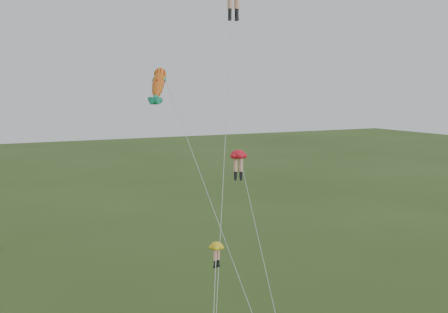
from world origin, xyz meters
name	(u,v)px	position (x,y,z in m)	size (l,w,h in m)	color
legs_kite_red_mid	(239,160)	(3.89, 7.94, 11.67)	(2.81, 10.97, 12.41)	red
legs_kite_yellow	(216,259)	(-1.80, -0.19, 7.69)	(3.06, 4.84, 8.56)	yellow
fish_kite	(159,85)	(-1.60, 9.17, 17.00)	(3.71, 13.78, 18.41)	gold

